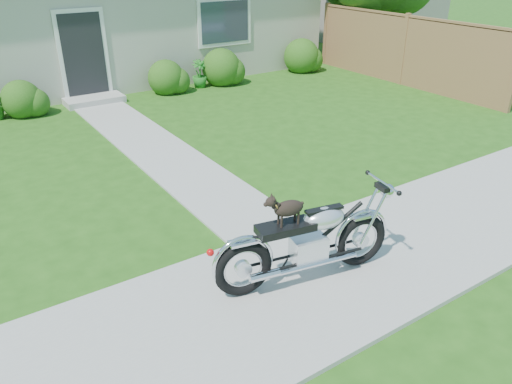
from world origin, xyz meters
TOP-DOWN VIEW (x-y plane):
  - ground at (0.00, 0.00)m, footprint 80.00×80.00m
  - sidewalk at (0.00, 0.00)m, footprint 24.00×2.20m
  - walkway at (-1.50, 5.00)m, footprint 1.20×8.00m
  - fence at (6.30, 5.75)m, footprint 0.12×6.62m
  - shrub_row at (0.93, 8.50)m, footprint 10.85×1.08m
  - potted_plant_right at (1.41, 8.55)m, footprint 0.42×0.42m
  - motorcycle_with_dog at (-1.72, -0.01)m, footprint 2.21×0.74m

SIDE VIEW (x-z plane):
  - ground at x=0.00m, z-range 0.00..0.00m
  - walkway at x=-1.50m, z-range 0.00..0.03m
  - sidewalk at x=0.00m, z-range 0.00..0.04m
  - potted_plant_right at x=1.41m, z-range 0.00..0.74m
  - shrub_row at x=0.93m, z-range -0.12..0.96m
  - motorcycle_with_dog at x=-1.72m, z-range -0.03..1.12m
  - fence at x=6.30m, z-range -0.01..1.89m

